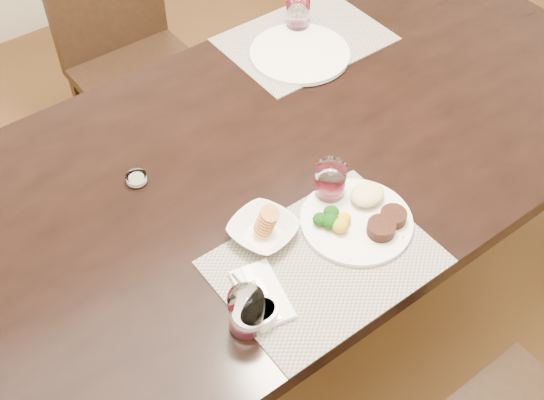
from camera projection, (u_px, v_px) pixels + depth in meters
ground_plane at (288, 308)px, 2.27m from camera, size 4.50×4.50×0.00m
dining_table at (292, 167)px, 1.77m from camera, size 2.00×1.00×0.75m
chair_far at (128, 48)px, 2.39m from camera, size 0.42×0.42×0.90m
placemat_near at (325, 262)px, 1.46m from camera, size 0.46×0.34×0.00m
placemat_far at (305, 39)px, 2.00m from camera, size 0.46×0.34×0.00m
dinner_plate at (361, 217)px, 1.52m from camera, size 0.25×0.25×0.05m
napkin_fork at (262, 294)px, 1.40m from camera, size 0.12×0.17×0.02m
steak_knife at (388, 226)px, 1.52m from camera, size 0.07×0.21×0.01m
cracker_bowl at (263, 230)px, 1.49m from camera, size 0.17×0.17×0.06m
sauce_ramekin at (259, 314)px, 1.35m from camera, size 0.09×0.13×0.07m
wine_glass_near at (330, 183)px, 1.55m from camera, size 0.07×0.07×0.10m
far_plate at (300, 53)px, 1.94m from camera, size 0.29×0.29×0.01m
wine_glass_far at (298, 16)px, 2.00m from camera, size 0.07×0.07×0.10m
wine_glass_side at (246, 313)px, 1.33m from camera, size 0.07×0.07×0.10m
salt_cellar at (137, 179)px, 1.61m from camera, size 0.05×0.05×0.02m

